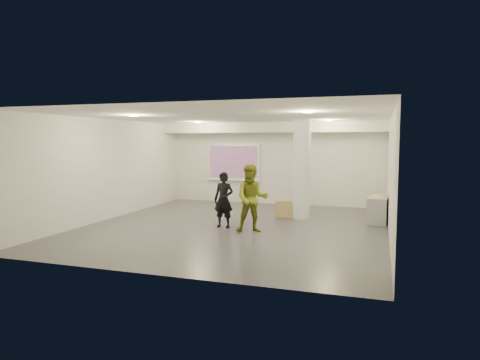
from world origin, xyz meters
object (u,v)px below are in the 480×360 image
(credenza, at_px, (378,209))
(column, at_px, (302,169))
(man, at_px, (252,199))
(projection_screen, at_px, (233,162))
(woman, at_px, (224,200))

(credenza, bearing_deg, column, -173.94)
(column, bearing_deg, credenza, 2.31)
(credenza, relative_size, man, 0.73)
(projection_screen, height_order, credenza, projection_screen)
(column, bearing_deg, woman, -130.99)
(projection_screen, bearing_deg, woman, -74.02)
(credenza, distance_m, man, 3.97)
(column, relative_size, projection_screen, 1.43)
(woman, height_order, man, man)
(projection_screen, distance_m, credenza, 6.02)
(column, xyz_separation_m, credenza, (2.22, 0.09, -1.13))
(column, bearing_deg, man, -109.95)
(projection_screen, height_order, woman, projection_screen)
(projection_screen, bearing_deg, man, -65.96)
(column, xyz_separation_m, projection_screen, (-3.10, 2.65, 0.03))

